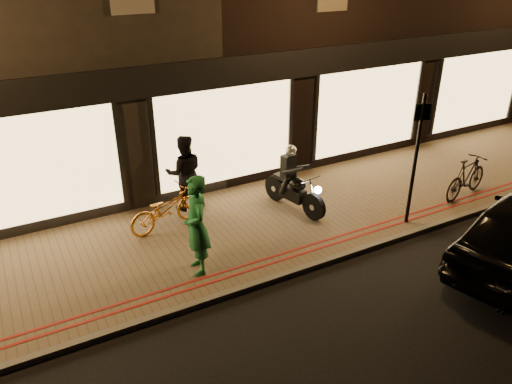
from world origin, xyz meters
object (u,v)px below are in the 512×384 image
at_px(sign_post, 416,154).
at_px(person_green, 197,226).
at_px(motorcycle, 293,185).
at_px(bicycle_gold, 165,209).

relative_size(sign_post, person_green, 1.51).
relative_size(motorcycle, bicycle_gold, 1.09).
height_order(bicycle_gold, person_green, person_green).
relative_size(sign_post, bicycle_gold, 1.69).
height_order(motorcycle, bicycle_gold, motorcycle).
relative_size(motorcycle, person_green, 0.97).
bearing_deg(sign_post, motorcycle, 137.06).
xyz_separation_m(sign_post, bicycle_gold, (-4.90, 2.39, -1.21)).
height_order(motorcycle, person_green, person_green).
bearing_deg(motorcycle, person_green, -168.43).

